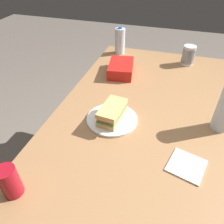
% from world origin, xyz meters
% --- Properties ---
extents(ground_plane, '(8.00, 8.00, 0.00)m').
position_xyz_m(ground_plane, '(0.00, 0.00, 0.00)').
color(ground_plane, '#70665B').
extents(dining_table, '(1.71, 0.92, 0.78)m').
position_xyz_m(dining_table, '(0.00, 0.00, 0.68)').
color(dining_table, '#9E7047').
rests_on(dining_table, ground_plane).
extents(paper_plate, '(0.24, 0.24, 0.01)m').
position_xyz_m(paper_plate, '(0.04, -0.16, 0.78)').
color(paper_plate, white).
rests_on(paper_plate, dining_table).
extents(sandwich, '(0.19, 0.11, 0.08)m').
position_xyz_m(sandwich, '(0.04, -0.16, 0.83)').
color(sandwich, '#DBB26B').
rests_on(sandwich, paper_plate).
extents(soda_can_red, '(0.07, 0.07, 0.12)m').
position_xyz_m(soda_can_red, '(0.50, -0.37, 0.84)').
color(soda_can_red, maroon).
rests_on(soda_can_red, dining_table).
extents(chip_bag, '(0.25, 0.19, 0.07)m').
position_xyz_m(chip_bag, '(-0.43, -0.25, 0.81)').
color(chip_bag, red).
rests_on(chip_bag, dining_table).
extents(water_bottle_tall, '(0.07, 0.07, 0.20)m').
position_xyz_m(water_bottle_tall, '(-0.74, -0.34, 0.87)').
color(water_bottle_tall, silver).
rests_on(water_bottle_tall, dining_table).
extents(plastic_cup_stack, '(0.08, 0.08, 0.13)m').
position_xyz_m(plastic_cup_stack, '(-0.70, 0.16, 0.84)').
color(plastic_cup_stack, silver).
rests_on(plastic_cup_stack, dining_table).
extents(paper_napkin, '(0.16, 0.16, 0.01)m').
position_xyz_m(paper_napkin, '(0.21, 0.20, 0.78)').
color(paper_napkin, white).
rests_on(paper_napkin, dining_table).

